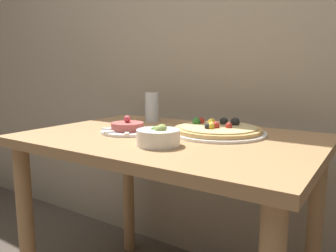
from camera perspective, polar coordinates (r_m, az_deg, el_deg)
The scene contains 6 objects.
back_wall at distance 1.66m, azimuth 10.32°, elevation 20.24°, with size 8.00×0.05×2.60m.
dining_table at distance 1.24m, azimuth 0.39°, elevation -7.09°, with size 1.06×0.73×0.75m.
pizza_plate at distance 1.25m, azimuth 8.62°, elevation -0.69°, with size 0.36×0.36×0.06m.
tartare_plate at distance 1.28m, azimuth -7.07°, elevation -0.43°, with size 0.21×0.21×0.07m.
small_bowl at distance 1.04m, azimuth -1.65°, elevation -1.83°, with size 0.14×0.14×0.07m.
drinking_glass at distance 1.55m, azimuth -2.80°, elevation 3.33°, with size 0.07×0.07×0.14m.
Camera 1 is at (0.65, -0.63, 0.98)m, focal length 35.00 mm.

